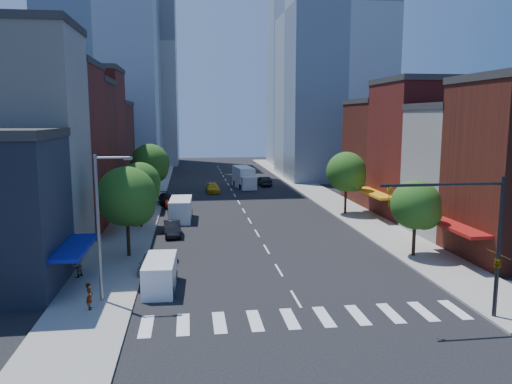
{
  "coord_description": "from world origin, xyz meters",
  "views": [
    {
      "loc": [
        -6.5,
        -29.38,
        11.37
      ],
      "look_at": [
        -0.89,
        12.19,
        5.0
      ],
      "focal_mm": 35.0,
      "sensor_mm": 36.0,
      "label": 1
    }
  ],
  "objects_px": {
    "traffic_car_oncoming": "(264,181)",
    "pedestrian_near": "(89,296)",
    "taxi": "(213,188)",
    "pedestrian_far": "(77,266)",
    "traffic_car_far": "(247,177)",
    "parked_car_second": "(172,228)",
    "parked_car_third": "(177,205)",
    "cargo_van_near": "(160,275)",
    "parked_car_front": "(150,263)",
    "box_truck": "(244,178)",
    "parked_car_rear": "(167,199)",
    "cargo_van_far": "(181,210)"
  },
  "relations": [
    {
      "from": "traffic_car_oncoming",
      "to": "pedestrian_near",
      "type": "xyz_separation_m",
      "value": [
        -18.16,
        -51.85,
        0.18
      ]
    },
    {
      "from": "taxi",
      "to": "pedestrian_far",
      "type": "relative_size",
      "value": 2.85
    },
    {
      "from": "traffic_car_far",
      "to": "pedestrian_far",
      "type": "bearing_deg",
      "value": 75.15
    },
    {
      "from": "parked_car_second",
      "to": "taxi",
      "type": "distance_m",
      "value": 27.74
    },
    {
      "from": "taxi",
      "to": "pedestrian_far",
      "type": "height_order",
      "value": "pedestrian_far"
    },
    {
      "from": "parked_car_third",
      "to": "cargo_van_near",
      "type": "xyz_separation_m",
      "value": [
        -0.54,
        -27.74,
        0.25
      ]
    },
    {
      "from": "parked_car_second",
      "to": "traffic_car_far",
      "type": "relative_size",
      "value": 1.11
    },
    {
      "from": "parked_car_second",
      "to": "pedestrian_far",
      "type": "height_order",
      "value": "pedestrian_far"
    },
    {
      "from": "parked_car_front",
      "to": "box_truck",
      "type": "xyz_separation_m",
      "value": [
        11.77,
        43.01,
        0.91
      ]
    },
    {
      "from": "parked_car_front",
      "to": "traffic_car_oncoming",
      "type": "xyz_separation_m",
      "value": [
        15.22,
        44.51,
        0.12
      ]
    },
    {
      "from": "parked_car_rear",
      "to": "parked_car_third",
      "type": "bearing_deg",
      "value": -80.7
    },
    {
      "from": "parked_car_rear",
      "to": "pedestrian_far",
      "type": "relative_size",
      "value": 3.02
    },
    {
      "from": "parked_car_third",
      "to": "traffic_car_oncoming",
      "type": "xyz_separation_m",
      "value": [
        13.74,
        20.85,
        -0.02
      ]
    },
    {
      "from": "parked_car_second",
      "to": "pedestrian_near",
      "type": "relative_size",
      "value": 2.72
    },
    {
      "from": "cargo_van_far",
      "to": "taxi",
      "type": "height_order",
      "value": "cargo_van_far"
    },
    {
      "from": "pedestrian_far",
      "to": "cargo_van_far",
      "type": "bearing_deg",
      "value": -171.24
    },
    {
      "from": "parked_car_second",
      "to": "cargo_van_near",
      "type": "distance_m",
      "value": 15.22
    },
    {
      "from": "traffic_car_oncoming",
      "to": "pedestrian_near",
      "type": "height_order",
      "value": "pedestrian_near"
    },
    {
      "from": "parked_car_front",
      "to": "parked_car_third",
      "type": "distance_m",
      "value": 23.71
    },
    {
      "from": "traffic_car_far",
      "to": "pedestrian_far",
      "type": "distance_m",
      "value": 56.24
    },
    {
      "from": "parked_car_second",
      "to": "parked_car_rear",
      "type": "xyz_separation_m",
      "value": [
        -1.28,
        17.87,
        0.0
      ]
    },
    {
      "from": "parked_car_third",
      "to": "traffic_car_far",
      "type": "distance_m",
      "value": 30.81
    },
    {
      "from": "parked_car_second",
      "to": "traffic_car_oncoming",
      "type": "relative_size",
      "value": 0.93
    },
    {
      "from": "cargo_van_near",
      "to": "traffic_car_oncoming",
      "type": "height_order",
      "value": "cargo_van_near"
    },
    {
      "from": "cargo_van_near",
      "to": "cargo_van_far",
      "type": "relative_size",
      "value": 0.85
    },
    {
      "from": "parked_car_rear",
      "to": "box_truck",
      "type": "distance_m",
      "value": 18.31
    },
    {
      "from": "taxi",
      "to": "pedestrian_near",
      "type": "height_order",
      "value": "pedestrian_near"
    },
    {
      "from": "parked_car_front",
      "to": "cargo_van_near",
      "type": "height_order",
      "value": "cargo_van_near"
    },
    {
      "from": "parked_car_front",
      "to": "pedestrian_near",
      "type": "relative_size",
      "value": 2.37
    },
    {
      "from": "parked_car_third",
      "to": "cargo_van_far",
      "type": "bearing_deg",
      "value": -92.2
    },
    {
      "from": "parked_car_second",
      "to": "cargo_van_near",
      "type": "height_order",
      "value": "cargo_van_near"
    },
    {
      "from": "traffic_car_far",
      "to": "box_truck",
      "type": "bearing_deg",
      "value": 84.96
    },
    {
      "from": "parked_car_second",
      "to": "parked_car_rear",
      "type": "bearing_deg",
      "value": 89.51
    },
    {
      "from": "cargo_van_far",
      "to": "pedestrian_near",
      "type": "distance_m",
      "value": 26.03
    },
    {
      "from": "parked_car_third",
      "to": "pedestrian_far",
      "type": "relative_size",
      "value": 3.42
    },
    {
      "from": "parked_car_rear",
      "to": "taxi",
      "type": "height_order",
      "value": "parked_car_rear"
    },
    {
      "from": "traffic_car_far",
      "to": "pedestrian_far",
      "type": "height_order",
      "value": "pedestrian_far"
    },
    {
      "from": "pedestrian_far",
      "to": "parked_car_front",
      "type": "bearing_deg",
      "value": 130.73
    },
    {
      "from": "parked_car_front",
      "to": "traffic_car_oncoming",
      "type": "bearing_deg",
      "value": 73.83
    },
    {
      "from": "pedestrian_near",
      "to": "pedestrian_far",
      "type": "relative_size",
      "value": 0.97
    },
    {
      "from": "pedestrian_far",
      "to": "traffic_car_far",
      "type": "bearing_deg",
      "value": -170.28
    },
    {
      "from": "box_truck",
      "to": "parked_car_rear",
      "type": "bearing_deg",
      "value": -135.94
    },
    {
      "from": "parked_car_third",
      "to": "pedestrian_far",
      "type": "xyz_separation_m",
      "value": [
        -6.45,
        -24.73,
        0.19
      ]
    },
    {
      "from": "parked_car_third",
      "to": "parked_car_front",
      "type": "bearing_deg",
      "value": -101.12
    },
    {
      "from": "parked_car_second",
      "to": "cargo_van_far",
      "type": "height_order",
      "value": "cargo_van_far"
    },
    {
      "from": "parked_car_second",
      "to": "pedestrian_near",
      "type": "xyz_separation_m",
      "value": [
        -4.22,
        -18.47,
        0.23
      ]
    },
    {
      "from": "parked_car_rear",
      "to": "box_truck",
      "type": "relative_size",
      "value": 0.59
    },
    {
      "from": "box_truck",
      "to": "parked_car_second",
      "type": "bearing_deg",
      "value": -114.11
    },
    {
      "from": "taxi",
      "to": "pedestrian_near",
      "type": "bearing_deg",
      "value": -103.96
    },
    {
      "from": "parked_car_rear",
      "to": "traffic_car_oncoming",
      "type": "height_order",
      "value": "traffic_car_oncoming"
    }
  ]
}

